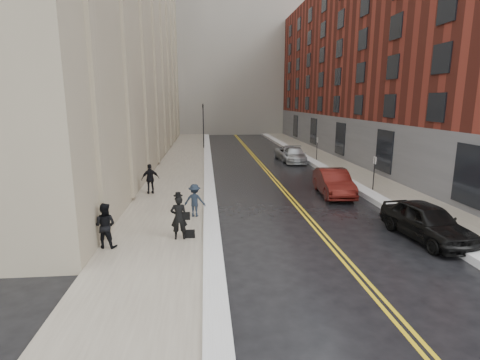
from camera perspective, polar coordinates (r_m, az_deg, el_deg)
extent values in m
plane|color=black|center=(15.00, 4.34, -9.86)|extent=(160.00, 160.00, 0.00)
cube|color=gray|center=(30.30, -9.19, 1.42)|extent=(4.00, 64.00, 0.15)
cube|color=gray|center=(32.30, 15.46, 1.79)|extent=(3.00, 64.00, 0.15)
cube|color=gold|center=(30.61, 3.77, 1.52)|extent=(0.12, 64.00, 0.01)
cube|color=gold|center=(30.65, 4.22, 1.53)|extent=(0.12, 64.00, 0.01)
cube|color=white|center=(30.21, -4.84, 1.61)|extent=(0.70, 60.80, 0.26)
cube|color=white|center=(31.68, 12.33, 1.90)|extent=(0.85, 60.80, 0.30)
cube|color=maroon|center=(41.90, 24.03, 15.73)|extent=(14.00, 50.00, 18.00)
cube|color=slate|center=(83.02, 6.76, 23.39)|extent=(22.00, 18.00, 44.00)
cylinder|color=black|center=(43.82, -5.60, 8.10)|extent=(0.12, 0.12, 5.20)
imported|color=black|center=(43.73, -5.66, 10.71)|extent=(0.18, 0.15, 0.90)
cylinder|color=black|center=(24.45, 19.72, 0.76)|extent=(0.06, 0.06, 2.20)
cube|color=white|center=(24.30, 19.87, 2.85)|extent=(0.02, 0.35, 0.45)
cylinder|color=black|center=(35.54, 11.63, 4.56)|extent=(0.06, 0.06, 2.20)
cube|color=white|center=(35.43, 11.69, 6.00)|extent=(0.02, 0.35, 0.45)
imported|color=black|center=(17.07, 26.57, -5.68)|extent=(2.30, 4.66, 1.53)
imported|color=#4B110D|center=(23.08, 14.05, -0.36)|extent=(1.99, 4.79, 1.54)
imported|color=#ADB1B5|center=(34.78, 8.37, 3.79)|extent=(2.46, 4.77, 1.32)
imported|color=#A6A8AF|center=(35.88, 7.57, 4.02)|extent=(2.36, 4.68, 1.27)
imported|color=black|center=(15.07, -9.30, -5.67)|extent=(0.68, 0.47, 1.79)
imported|color=black|center=(14.96, -19.88, -6.51)|extent=(0.96, 0.81, 1.72)
imported|color=#1A222F|center=(17.91, -6.91, -3.10)|extent=(1.11, 0.77, 1.57)
imported|color=black|center=(22.73, -13.50, 0.17)|extent=(1.12, 0.73, 1.77)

